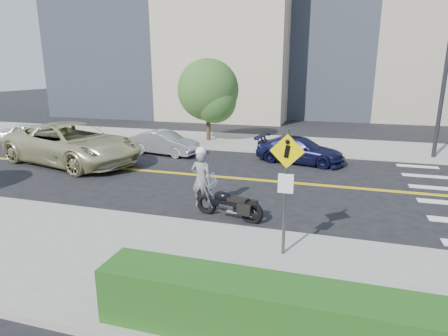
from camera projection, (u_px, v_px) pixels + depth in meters
The scene contains 13 objects.
ground_plane at pixel (205, 176), 15.97m from camera, with size 120.00×120.00×0.00m, color black.
sidewalk_near at pixel (101, 255), 9.01m from camera, with size 60.00×5.00×0.15m, color #9E9B91.
sidewalk_far at pixel (246, 142), 22.90m from camera, with size 60.00×5.00×0.15m, color #9E9B91.
building_mid at pixel (375, 8), 35.27m from camera, with size 18.00×14.00×20.00m, color #A39984.
hedge at pixel (377, 332), 5.53m from camera, with size 9.00×0.90×1.00m, color #235619.
pedestrian_sign at pixel (286, 181), 8.46m from camera, with size 0.78×0.08×3.00m.
motorcyclist at pixel (201, 177), 12.10m from camera, with size 0.72×0.49×2.03m.
motorcycle at pixel (229, 198), 11.28m from camera, with size 2.15×0.66×1.31m, color black, non-canonical shape.
suv at pixel (72, 144), 17.78m from camera, with size 3.24×7.03×1.95m, color beige.
parked_car_white at pixel (34, 133), 22.66m from camera, with size 1.49×3.71×1.26m, color white.
parked_car_silver at pixel (164, 143), 19.83m from camera, with size 1.31×3.77×1.24m, color #A8AAAF.
parked_car_blue at pixel (300, 150), 18.07m from camera, with size 1.73×4.25×1.23m, color #151841.
tree_far_a at pixel (208, 90), 22.46m from camera, with size 3.69×3.69×5.04m.
Camera 1 is at (5.18, -14.48, 4.41)m, focal length 30.00 mm.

